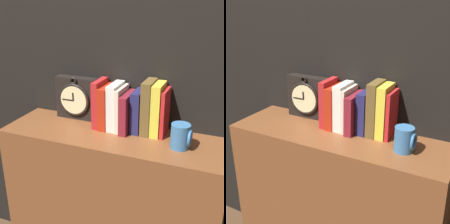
% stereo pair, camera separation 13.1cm
% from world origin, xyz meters
% --- Properties ---
extents(wall_back, '(6.00, 0.05, 2.60)m').
position_xyz_m(wall_back, '(0.00, 0.18, 1.30)').
color(wall_back, black).
rests_on(wall_back, ground_plane).
extents(bookshelf, '(0.98, 0.31, 0.85)m').
position_xyz_m(bookshelf, '(0.00, 0.00, 0.43)').
color(bookshelf, brown).
rests_on(bookshelf, ground_plane).
extents(clock, '(0.20, 0.07, 0.21)m').
position_xyz_m(clock, '(-0.23, 0.11, 0.95)').
color(clock, black).
rests_on(clock, bookshelf).
extents(book_slot0_red, '(0.03, 0.13, 0.21)m').
position_xyz_m(book_slot0_red, '(-0.09, 0.08, 0.96)').
color(book_slot0_red, '#AF1F22').
rests_on(book_slot0_red, bookshelf).
extents(book_slot1_red, '(0.04, 0.14, 0.19)m').
position_xyz_m(book_slot1_red, '(-0.06, 0.08, 0.95)').
color(book_slot1_red, '#AD2411').
rests_on(book_slot1_red, bookshelf).
extents(book_slot2_white, '(0.04, 0.13, 0.21)m').
position_xyz_m(book_slot2_white, '(-0.01, 0.08, 0.95)').
color(book_slot2_white, silver).
rests_on(book_slot2_white, bookshelf).
extents(book_slot3_cream, '(0.02, 0.14, 0.19)m').
position_xyz_m(book_slot3_cream, '(0.02, 0.08, 0.95)').
color(book_slot3_cream, beige).
rests_on(book_slot3_cream, bookshelf).
extents(book_slot4_maroon, '(0.03, 0.15, 0.17)m').
position_xyz_m(book_slot4_maroon, '(0.05, 0.07, 0.94)').
color(book_slot4_maroon, maroon).
rests_on(book_slot4_maroon, bookshelf).
extents(book_slot5_navy, '(0.04, 0.12, 0.18)m').
position_xyz_m(book_slot5_navy, '(0.09, 0.08, 0.94)').
color(book_slot5_navy, '#222151').
rests_on(book_slot5_navy, bookshelf).
extents(book_slot6_brown, '(0.04, 0.12, 0.23)m').
position_xyz_m(book_slot6_brown, '(0.14, 0.08, 0.97)').
color(book_slot6_brown, brown).
rests_on(book_slot6_brown, bookshelf).
extents(book_slot7_yellow, '(0.04, 0.12, 0.23)m').
position_xyz_m(book_slot7_yellow, '(0.18, 0.09, 0.96)').
color(book_slot7_yellow, yellow).
rests_on(book_slot7_yellow, bookshelf).
extents(book_slot8_red, '(0.02, 0.12, 0.20)m').
position_xyz_m(book_slot8_red, '(0.21, 0.09, 0.95)').
color(book_slot8_red, red).
rests_on(book_slot8_red, bookshelf).
extents(mug, '(0.08, 0.08, 0.10)m').
position_xyz_m(mug, '(0.30, -0.01, 0.90)').
color(mug, teal).
rests_on(mug, bookshelf).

